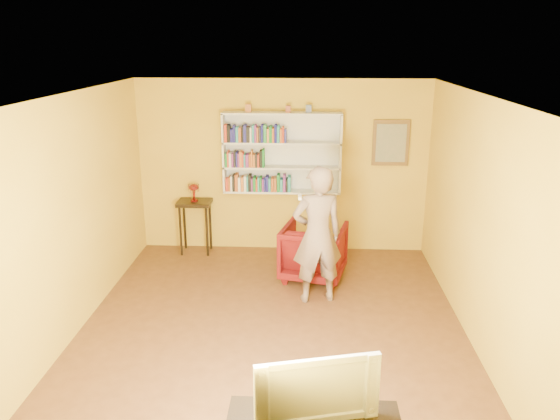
% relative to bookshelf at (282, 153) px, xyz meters
% --- Properties ---
extents(room_shell, '(5.30, 5.80, 2.88)m').
position_rel_bookshelf_xyz_m(room_shell, '(0.00, -2.41, -0.58)').
color(room_shell, '#4F3019').
rests_on(room_shell, ground).
extents(bookshelf, '(1.80, 0.29, 1.23)m').
position_rel_bookshelf_xyz_m(bookshelf, '(0.00, 0.00, 0.00)').
color(bookshelf, silver).
rests_on(bookshelf, room_shell).
extents(books_row_lower, '(1.00, 0.19, 0.27)m').
position_rel_bookshelf_xyz_m(books_row_lower, '(-0.36, -0.10, -0.47)').
color(books_row_lower, '#BB351C').
rests_on(books_row_lower, bookshelf).
extents(books_row_middle, '(0.60, 0.19, 0.27)m').
position_rel_bookshelf_xyz_m(books_row_middle, '(-0.56, -0.11, -0.09)').
color(books_row_middle, '#197129').
rests_on(books_row_middle, bookshelf).
extents(books_row_upper, '(0.93, 0.19, 0.27)m').
position_rel_bookshelf_xyz_m(books_row_upper, '(-0.40, -0.11, 0.30)').
color(books_row_upper, '#BB351C').
rests_on(books_row_upper, bookshelf).
extents(ornament_left, '(0.09, 0.09, 0.12)m').
position_rel_bookshelf_xyz_m(ornament_left, '(-0.50, -0.06, 0.68)').
color(ornament_left, '#A25B2E').
rests_on(ornament_left, bookshelf).
extents(ornament_centre, '(0.07, 0.07, 0.10)m').
position_rel_bookshelf_xyz_m(ornament_centre, '(0.09, -0.06, 0.67)').
color(ornament_centre, brown).
rests_on(ornament_centre, bookshelf).
extents(ornament_right, '(0.08, 0.08, 0.11)m').
position_rel_bookshelf_xyz_m(ornament_right, '(0.39, -0.06, 0.68)').
color(ornament_right, slate).
rests_on(ornament_right, bookshelf).
extents(framed_painting, '(0.55, 0.05, 0.70)m').
position_rel_bookshelf_xyz_m(framed_painting, '(1.65, 0.05, 0.16)').
color(framed_painting, brown).
rests_on(framed_painting, room_shell).
extents(console_table, '(0.52, 0.40, 0.85)m').
position_rel_bookshelf_xyz_m(console_table, '(-1.36, -0.16, -0.89)').
color(console_table, black).
rests_on(console_table, ground).
extents(ruby_lustre, '(0.17, 0.17, 0.27)m').
position_rel_bookshelf_xyz_m(ruby_lustre, '(-1.36, -0.16, -0.55)').
color(ruby_lustre, maroon).
rests_on(ruby_lustre, console_table).
extents(armchair, '(1.01, 1.03, 0.79)m').
position_rel_bookshelf_xyz_m(armchair, '(0.50, -1.05, -1.20)').
color(armchair, '#4B050A').
rests_on(armchair, ground).
extents(person, '(0.74, 0.58, 1.79)m').
position_rel_bookshelf_xyz_m(person, '(0.53, -1.74, -0.70)').
color(person, '#766156').
rests_on(person, ground).
extents(game_remote, '(0.04, 0.15, 0.04)m').
position_rel_bookshelf_xyz_m(game_remote, '(0.31, -2.05, -0.12)').
color(game_remote, silver).
rests_on(game_remote, person).
extents(television, '(0.96, 0.35, 0.55)m').
position_rel_bookshelf_xyz_m(television, '(0.46, -4.66, -0.84)').
color(television, black).
rests_on(television, tv_cabinet).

